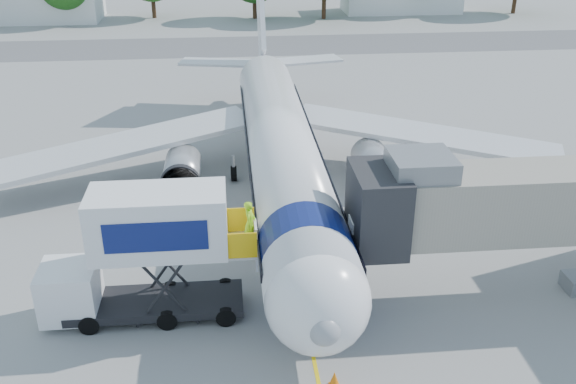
{
  "coord_description": "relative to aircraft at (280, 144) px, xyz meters",
  "views": [
    {
      "loc": [
        -2.77,
        -28.98,
        15.75
      ],
      "look_at": [
        -0.2,
        -2.65,
        3.2
      ],
      "focal_mm": 40.0,
      "sensor_mm": 36.0,
      "label": 1
    }
  ],
  "objects": [
    {
      "name": "ground",
      "position": [
        0.0,
        -4.12,
        -2.95
      ],
      "size": [
        160.0,
        160.0,
        0.0
      ],
      "primitive_type": "plane",
      "color": "gray",
      "rests_on": "ground"
    },
    {
      "name": "guidance_line",
      "position": [
        0.0,
        -4.12,
        -2.94
      ],
      "size": [
        0.15,
        70.0,
        0.01
      ],
      "primitive_type": "cube",
      "color": "yellow",
      "rests_on": "ground"
    },
    {
      "name": "taxiway_strip",
      "position": [
        0.0,
        37.88,
        -2.94
      ],
      "size": [
        120.0,
        10.0,
        0.01
      ],
      "primitive_type": "cube",
      "color": "#59595B",
      "rests_on": "ground"
    },
    {
      "name": "aircraft",
      "position": [
        0.0,
        0.0,
        0.0
      ],
      "size": [
        34.17,
        37.73,
        11.35
      ],
      "color": "white",
      "rests_on": "ground"
    },
    {
      "name": "jet_bridge",
      "position": [
        7.99,
        -11.12,
        1.39
      ],
      "size": [
        13.9,
        3.2,
        6.6
      ],
      "color": "gray",
      "rests_on": "ground"
    },
    {
      "name": "catering_hiloader",
      "position": [
        -6.26,
        -11.12,
        -0.19
      ],
      "size": [
        8.59,
        2.44,
        5.5
      ],
      "color": "black",
      "rests_on": "ground"
    },
    {
      "name": "safety_cone_a",
      "position": [
        0.52,
        -15.99,
        -2.65
      ],
      "size": [
        0.39,
        0.39,
        0.62
      ],
      "color": "orange",
      "rests_on": "ground"
    },
    {
      "name": "outbuilding_left",
      "position": [
        -28.0,
        55.88,
        -0.29
      ],
      "size": [
        18.4,
        8.4,
        5.3
      ],
      "color": "silver",
      "rests_on": "ground"
    }
  ]
}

